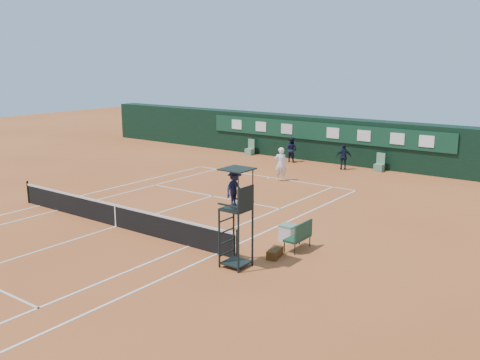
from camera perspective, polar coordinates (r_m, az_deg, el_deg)
name	(u,v)px	position (r m, az deg, el deg)	size (l,w,h in m)	color
ground	(116,226)	(23.24, -13.08, -4.85)	(90.00, 90.00, 0.00)	#C9652F
court_lines	(116,226)	(23.24, -13.08, -4.83)	(11.05, 23.85, 0.01)	silver
tennis_net	(116,215)	(23.10, -13.14, -3.64)	(12.90, 0.10, 1.10)	black
back_wall	(325,139)	(37.50, 9.08, 4.34)	(40.00, 1.65, 3.00)	black
linesman_chair_left	(250,151)	(39.45, 1.06, 3.17)	(0.55, 0.50, 1.15)	#5F916D
linesman_chair_right	(379,166)	(34.73, 14.64, 1.43)	(0.55, 0.50, 1.15)	#578566
umpire_chair	(236,197)	(17.68, -0.47, -1.79)	(0.96, 0.95, 3.42)	black
player_bench	(300,235)	(19.86, 6.43, -5.82)	(0.56, 1.20, 1.10)	#183D24
tennis_bag	(275,253)	(19.25, 3.74, -7.77)	(0.36, 0.83, 0.31)	black
cooler	(288,233)	(20.89, 5.16, -5.63)	(0.57, 0.57, 0.65)	silver
tennis_ball	(219,183)	(30.44, -2.21, -0.28)	(0.07, 0.07, 0.07)	#C1E134
player	(281,164)	(30.94, 4.37, 1.70)	(0.72, 0.47, 1.96)	white
ball_kid_left	(291,150)	(36.77, 5.51, 3.25)	(0.83, 0.65, 1.72)	black
ball_kid_right	(344,157)	(34.63, 11.01, 2.43)	(0.97, 0.40, 1.65)	black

